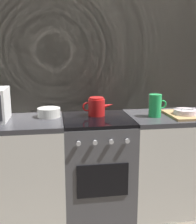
{
  "coord_description": "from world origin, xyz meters",
  "views": [
    {
      "loc": [
        -0.36,
        -2.33,
        1.47
      ],
      "look_at": [
        0.01,
        0.0,
        0.95
      ],
      "focal_mm": 44.6,
      "sensor_mm": 36.0,
      "label": 1
    }
  ],
  "objects": [
    {
      "name": "ground_plane",
      "position": [
        0.0,
        0.0,
        0.0
      ],
      "size": [
        8.0,
        8.0,
        0.0
      ],
      "primitive_type": "plane",
      "color": "#6B6054"
    },
    {
      "name": "dish_pile",
      "position": [
        0.79,
        -0.06,
        0.92
      ],
      "size": [
        0.3,
        0.4,
        0.07
      ],
      "color": "tan",
      "rests_on": "counter_right"
    },
    {
      "name": "pitcher",
      "position": [
        0.51,
        -0.04,
        1.0
      ],
      "size": [
        0.16,
        0.11,
        0.2
      ],
      "color": "green",
      "rests_on": "counter_right"
    },
    {
      "name": "stove_unit",
      "position": [
        -0.0,
        -0.0,
        0.45
      ],
      "size": [
        0.6,
        0.63,
        0.9
      ],
      "color": "#4C4C51",
      "rests_on": "ground_plane"
    },
    {
      "name": "kettle",
      "position": [
        0.01,
        0.08,
        0.98
      ],
      "size": [
        0.28,
        0.15,
        0.17
      ],
      "color": "red",
      "rests_on": "stove_unit"
    },
    {
      "name": "back_wall",
      "position": [
        0.0,
        0.32,
        1.2
      ],
      "size": [
        3.6,
        0.05,
        2.4
      ],
      "color": "#A39989",
      "rests_on": "ground_plane"
    },
    {
      "name": "counter_right",
      "position": [
        0.9,
        0.0,
        0.45
      ],
      "size": [
        1.2,
        0.6,
        0.9
      ],
      "color": "silver",
      "rests_on": "ground_plane"
    },
    {
      "name": "mixing_bowl",
      "position": [
        -0.41,
        0.09,
        0.94
      ],
      "size": [
        0.2,
        0.2,
        0.08
      ],
      "primitive_type": "cylinder",
      "color": "silver",
      "rests_on": "counter_left"
    }
  ]
}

